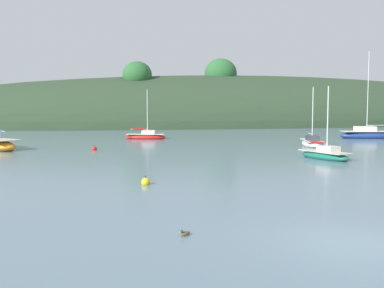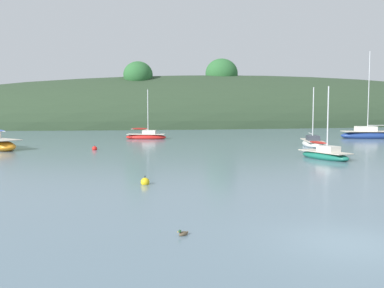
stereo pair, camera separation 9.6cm
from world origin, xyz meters
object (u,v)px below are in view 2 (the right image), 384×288
object	(u,v)px
mooring_buoy_inner	(95,149)
mooring_buoy_channel	(145,182)
sailboat_white_near	(370,135)
duck_straggler	(183,234)
sailboat_navy_dinghy	(325,155)
sailboat_cream_ketch	(146,136)
sailboat_yellow_far	(312,143)

from	to	relation	value
mooring_buoy_inner	mooring_buoy_channel	xyz separation A→B (m)	(2.13, -18.42, 0.00)
sailboat_white_near	mooring_buoy_inner	distance (m)	32.83
mooring_buoy_inner	duck_straggler	xyz separation A→B (m)	(2.14, -27.63, -0.07)
mooring_buoy_channel	sailboat_navy_dinghy	bearing A→B (deg)	28.96
sailboat_navy_dinghy	sailboat_cream_ketch	world-z (taller)	sailboat_cream_ketch
sailboat_white_near	sailboat_yellow_far	bearing A→B (deg)	-145.21
sailboat_cream_ketch	duck_straggler	bearing A→B (deg)	-95.69
mooring_buoy_inner	duck_straggler	world-z (taller)	mooring_buoy_inner
sailboat_navy_dinghy	mooring_buoy_channel	distance (m)	16.22
sailboat_cream_ketch	duck_straggler	size ratio (longest dim) A/B	14.76
mooring_buoy_inner	sailboat_cream_ketch	bearing A→B (deg)	63.27
sailboat_yellow_far	sailboat_navy_dinghy	bearing A→B (deg)	-112.49
sailboat_yellow_far	sailboat_white_near	distance (m)	14.23
sailboat_yellow_far	mooring_buoy_channel	world-z (taller)	sailboat_yellow_far
mooring_buoy_channel	sailboat_yellow_far	bearing A→B (deg)	43.94
sailboat_cream_ketch	sailboat_yellow_far	world-z (taller)	sailboat_cream_ketch
duck_straggler	sailboat_yellow_far	bearing A→B (deg)	55.77
sailboat_cream_ketch	sailboat_yellow_far	size ratio (longest dim) A/B	1.01
sailboat_navy_dinghy	sailboat_cream_ketch	xyz separation A→B (m)	(-10.23, 22.68, 0.01)
mooring_buoy_inner	sailboat_yellow_far	bearing A→B (deg)	-2.47
sailboat_white_near	sailboat_navy_dinghy	bearing A→B (deg)	-131.39
sailboat_navy_dinghy	sailboat_white_near	bearing A→B (deg)	48.61
sailboat_yellow_far	mooring_buoy_inner	world-z (taller)	sailboat_yellow_far
sailboat_white_near	mooring_buoy_channel	bearing A→B (deg)	-139.35
sailboat_yellow_far	sailboat_white_near	world-z (taller)	sailboat_white_near
sailboat_cream_ketch	mooring_buoy_inner	xyz separation A→B (m)	(-6.10, -12.11, -0.19)
sailboat_cream_ketch	mooring_buoy_channel	size ratio (longest dim) A/B	10.85
sailboat_navy_dinghy	mooring_buoy_inner	bearing A→B (deg)	147.08
sailboat_yellow_far	duck_straggler	world-z (taller)	sailboat_yellow_far
sailboat_white_near	mooring_buoy_inner	xyz separation A→B (m)	(-32.02, -7.25, -0.30)
sailboat_yellow_far	mooring_buoy_inner	xyz separation A→B (m)	(-20.34, 0.88, -0.19)
sailboat_yellow_far	sailboat_white_near	size ratio (longest dim) A/B	0.55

